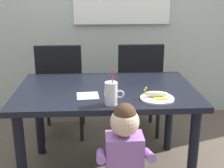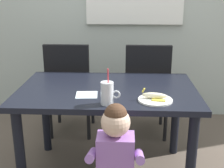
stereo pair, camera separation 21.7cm
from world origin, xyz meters
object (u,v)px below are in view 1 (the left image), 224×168
at_px(dining_table, 106,101).
at_px(dining_chair_right, 138,84).
at_px(toddler_standing, 124,153).
at_px(snack_plate, 157,98).
at_px(paper_napkin, 88,96).
at_px(dining_chair_left, 61,86).
at_px(milk_cup, 111,95).
at_px(peeled_banana, 157,94).

height_order(dining_table, dining_chair_right, dining_chair_right).
relative_size(toddler_standing, snack_plate, 3.64).
bearing_deg(paper_napkin, dining_chair_left, 108.58).
distance_m(toddler_standing, snack_plate, 0.47).
bearing_deg(dining_chair_left, snack_plate, 129.39).
bearing_deg(dining_chair_right, dining_table, 62.84).
relative_size(dining_chair_right, snack_plate, 4.17).
height_order(dining_chair_right, milk_cup, milk_cup).
distance_m(toddler_standing, paper_napkin, 0.52).
relative_size(dining_table, dining_chair_right, 1.39).
bearing_deg(dining_chair_right, peeled_banana, 89.47).
bearing_deg(dining_chair_right, milk_cup, 72.07).
bearing_deg(paper_napkin, milk_cup, -46.33).
bearing_deg(milk_cup, peeled_banana, 15.38).
relative_size(dining_table, milk_cup, 5.36).
relative_size(dining_chair_left, toddler_standing, 1.15).
distance_m(toddler_standing, milk_cup, 0.38).
bearing_deg(peeled_banana, snack_plate, -73.61).
bearing_deg(dining_chair_left, dining_table, 121.95).
xyz_separation_m(toddler_standing, paper_napkin, (-0.22, 0.42, 0.21)).
relative_size(dining_chair_right, milk_cup, 3.85).
bearing_deg(dining_chair_left, paper_napkin, 108.58).
relative_size(dining_table, snack_plate, 5.80).
distance_m(dining_chair_right, snack_plate, 0.94).
bearing_deg(paper_napkin, dining_chair_right, 60.07).
bearing_deg(paper_napkin, peeled_banana, -9.39).
distance_m(dining_chair_right, paper_napkin, 0.98).
distance_m(milk_cup, paper_napkin, 0.24).
bearing_deg(dining_chair_right, dining_chair_left, 0.28).
xyz_separation_m(dining_chair_right, milk_cup, (-0.32, -0.99, 0.26)).
bearing_deg(peeled_banana, dining_chair_left, 129.58).
bearing_deg(snack_plate, paper_napkin, 169.54).
relative_size(snack_plate, peeled_banana, 1.32).
height_order(dining_table, paper_napkin, paper_napkin).
distance_m(dining_chair_left, snack_plate, 1.20).
bearing_deg(milk_cup, dining_table, 93.61).
height_order(toddler_standing, paper_napkin, toddler_standing).
relative_size(dining_table, toddler_standing, 1.59).
bearing_deg(milk_cup, dining_chair_right, 72.07).
bearing_deg(snack_plate, milk_cup, -166.39).
distance_m(dining_chair_left, toddler_standing, 1.34).
relative_size(dining_chair_right, toddler_standing, 1.15).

